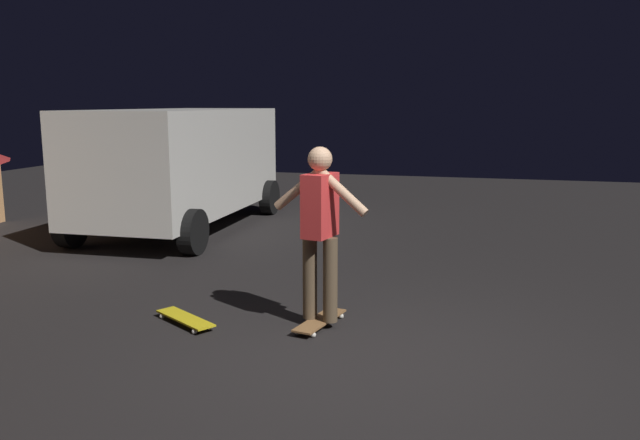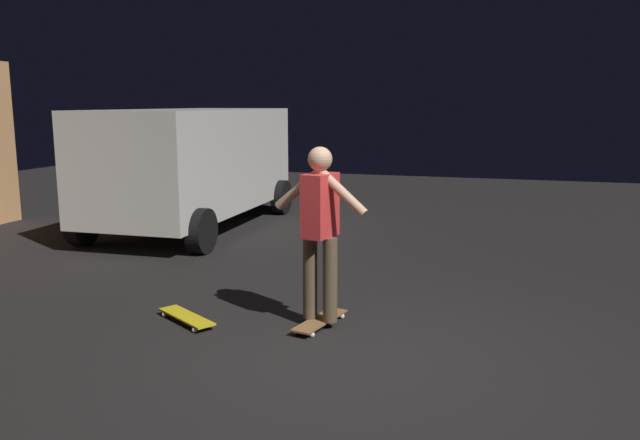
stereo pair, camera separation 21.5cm
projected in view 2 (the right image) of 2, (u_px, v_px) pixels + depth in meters
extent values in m
plane|color=black|center=(358.00, 361.00, 5.40)|extent=(28.00, 28.00, 0.00)
cube|color=silver|center=(192.00, 160.00, 10.98)|extent=(4.64, 2.00, 1.70)
cube|color=black|center=(243.00, 133.00, 13.08)|extent=(0.10, 1.75, 0.64)
cylinder|color=black|center=(189.00, 193.00, 13.06)|extent=(0.66, 0.23, 0.66)
cylinder|color=black|center=(281.00, 197.00, 12.53)|extent=(0.66, 0.23, 0.66)
cylinder|color=black|center=(82.00, 224.00, 9.74)|extent=(0.66, 0.23, 0.66)
cylinder|color=black|center=(201.00, 231.00, 9.22)|extent=(0.66, 0.23, 0.66)
cube|color=olive|center=(320.00, 320.00, 6.24)|extent=(0.80, 0.36, 0.02)
sphere|color=silver|center=(327.00, 314.00, 6.55)|extent=(0.05, 0.05, 0.05)
sphere|color=silver|center=(342.00, 316.00, 6.46)|extent=(0.05, 0.05, 0.05)
sphere|color=silver|center=(296.00, 332.00, 6.03)|extent=(0.05, 0.05, 0.05)
sphere|color=silver|center=(312.00, 335.00, 5.95)|extent=(0.05, 0.05, 0.05)
cube|color=gold|center=(186.00, 317.00, 6.35)|extent=(0.58, 0.77, 0.02)
sphere|color=silver|center=(164.00, 314.00, 6.52)|extent=(0.05, 0.05, 0.05)
sphere|color=silver|center=(179.00, 311.00, 6.63)|extent=(0.05, 0.05, 0.05)
sphere|color=silver|center=(195.00, 330.00, 6.08)|extent=(0.05, 0.05, 0.05)
sphere|color=silver|center=(210.00, 326.00, 6.19)|extent=(0.05, 0.05, 0.05)
cylinder|color=brown|center=(310.00, 277.00, 6.22)|extent=(0.14, 0.14, 0.82)
cylinder|color=brown|center=(330.00, 280.00, 6.11)|extent=(0.14, 0.14, 0.82)
cube|color=red|center=(320.00, 205.00, 6.04)|extent=(0.42, 0.30, 0.60)
sphere|color=tan|center=(320.00, 159.00, 5.96)|extent=(0.23, 0.23, 0.23)
cylinder|color=tan|center=(300.00, 188.00, 6.12)|extent=(0.20, 0.55, 0.46)
cylinder|color=tan|center=(341.00, 191.00, 5.91)|extent=(0.20, 0.55, 0.46)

